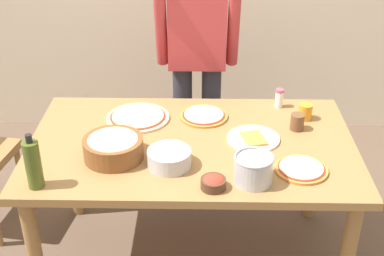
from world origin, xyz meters
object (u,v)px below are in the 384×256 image
at_px(pizza_raw_on_board, 138,117).
at_px(salt_shaker, 279,98).
at_px(dining_table, 192,157).
at_px(olive_oil_bottle, 33,164).
at_px(pizza_second_cooked, 204,116).
at_px(plate_with_slice, 253,139).
at_px(steel_pot, 253,169).
at_px(mixing_bowl_steel, 169,158).
at_px(person_cook, 197,51).
at_px(popcorn_bowl, 113,146).
at_px(cup_small_brown, 297,122).
at_px(cup_orange, 305,112).
at_px(small_sauce_bowl, 213,182).
at_px(pizza_cooked_on_tray, 301,169).

distance_m(pizza_raw_on_board, salt_shaker, 0.78).
distance_m(dining_table, olive_oil_bottle, 0.79).
relative_size(pizza_second_cooked, plate_with_slice, 0.99).
bearing_deg(steel_pot, mixing_bowl_steel, 162.35).
height_order(dining_table, person_cook, person_cook).
xyz_separation_m(person_cook, olive_oil_bottle, (-0.68, -1.14, -0.07)).
bearing_deg(salt_shaker, person_cook, 140.87).
xyz_separation_m(popcorn_bowl, olive_oil_bottle, (-0.30, -0.24, 0.05)).
xyz_separation_m(popcorn_bowl, mixing_bowl_steel, (0.26, -0.07, -0.02)).
xyz_separation_m(dining_table, cup_small_brown, (0.53, 0.14, 0.13)).
bearing_deg(pizza_second_cooked, mixing_bowl_steel, -108.46).
xyz_separation_m(pizza_raw_on_board, popcorn_bowl, (-0.07, -0.38, 0.05)).
bearing_deg(popcorn_bowl, plate_with_slice, 14.47).
bearing_deg(pizza_second_cooked, popcorn_bowl, -135.98).
xyz_separation_m(steel_pot, cup_orange, (0.32, 0.58, -0.02)).
height_order(plate_with_slice, popcorn_bowl, popcorn_bowl).
distance_m(dining_table, steel_pot, 0.46).
relative_size(mixing_bowl_steel, salt_shaker, 1.89).
bearing_deg(olive_oil_bottle, person_cook, 59.24).
distance_m(dining_table, person_cook, 0.80).
bearing_deg(olive_oil_bottle, plate_with_slice, 22.86).
distance_m(person_cook, pizza_raw_on_board, 0.63).
height_order(pizza_raw_on_board, steel_pot, steel_pot).
xyz_separation_m(pizza_second_cooked, plate_with_slice, (0.25, -0.23, -0.00)).
height_order(dining_table, small_sauce_bowl, small_sauce_bowl).
bearing_deg(cup_orange, olive_oil_bottle, -153.29).
bearing_deg(salt_shaker, olive_oil_bottle, -145.84).
xyz_separation_m(dining_table, mixing_bowl_steel, (-0.10, -0.21, 0.13)).
height_order(pizza_second_cooked, mixing_bowl_steel, mixing_bowl_steel).
distance_m(olive_oil_bottle, steel_pot, 0.94).
relative_size(dining_table, mixing_bowl_steel, 8.00).
xyz_separation_m(plate_with_slice, small_sauce_bowl, (-0.21, -0.41, 0.02)).
bearing_deg(pizza_raw_on_board, pizza_cooked_on_tray, -31.10).
height_order(person_cook, mixing_bowl_steel, person_cook).
relative_size(plate_with_slice, olive_oil_bottle, 1.02).
bearing_deg(person_cook, cup_small_brown, -50.22).
bearing_deg(pizza_raw_on_board, small_sauce_bowl, -57.63).
xyz_separation_m(cup_orange, cup_small_brown, (-0.06, -0.11, 0.00)).
bearing_deg(cup_orange, salt_shaker, 131.47).
height_order(plate_with_slice, salt_shaker, salt_shaker).
height_order(pizza_cooked_on_tray, cup_orange, cup_orange).
bearing_deg(pizza_second_cooked, cup_orange, -1.01).
bearing_deg(cup_orange, small_sauce_bowl, -128.16).
xyz_separation_m(dining_table, steel_pot, (0.27, -0.33, 0.16)).
xyz_separation_m(pizza_raw_on_board, steel_pot, (0.56, -0.56, 0.06)).
height_order(steel_pot, cup_orange, steel_pot).
bearing_deg(pizza_second_cooked, dining_table, -102.83).
distance_m(person_cook, plate_with_slice, 0.81).
xyz_separation_m(pizza_second_cooked, small_sauce_bowl, (0.04, -0.64, 0.02)).
xyz_separation_m(pizza_second_cooked, cup_small_brown, (0.48, -0.12, 0.03)).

